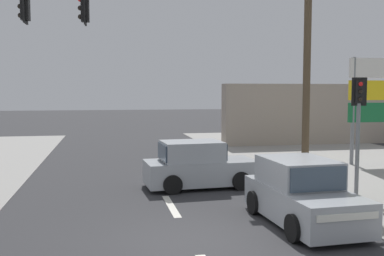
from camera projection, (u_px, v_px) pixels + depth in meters
ground_plane at (192, 241)px, 9.41m from camera, size 140.00×140.00×0.00m
lane_dash_mid at (171, 206)px, 12.35m from camera, size 0.20×2.40×0.01m
lane_dash_far at (152, 173)px, 17.24m from camera, size 0.20×2.40×0.01m
utility_pole_midground_right at (304, 38)px, 15.67m from camera, size 3.78×0.53×9.33m
pedestal_signal_right_kerb at (359, 116)px, 13.35m from camera, size 0.44×0.31×3.56m
shopping_plaza_sign at (371, 95)px, 19.24m from camera, size 2.10×0.16×4.60m
shopfront_wall_far at (320, 114)px, 27.03m from camera, size 12.00×1.00×3.60m
hatchback_oncoming_mid at (302, 194)px, 10.66m from camera, size 1.91×3.71×1.53m
hatchback_oncoming_near at (198, 166)px, 14.71m from camera, size 3.73×1.96×1.53m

